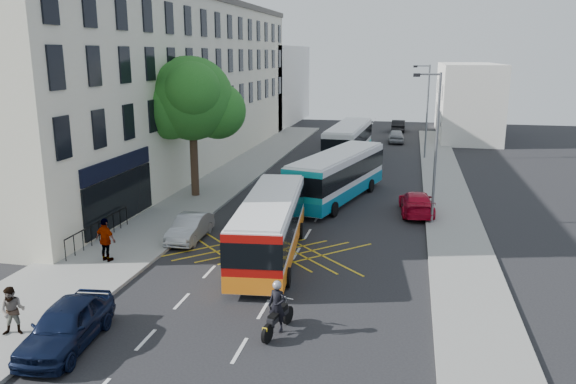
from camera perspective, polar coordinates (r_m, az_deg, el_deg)
The scene contains 22 objects.
ground at distance 20.96m, azimuth -2.48°, elevation -11.82°, with size 120.00×120.00×0.00m, color black.
pavement_left at distance 36.95m, azimuth -9.36°, elevation -0.40°, with size 5.00×70.00×0.15m, color gray.
pavement_right at distance 34.55m, azimuth 16.19°, elevation -1.78°, with size 3.00×70.00×0.15m, color gray.
terrace_main at distance 46.77m, azimuth -11.76°, elevation 10.77°, with size 8.30×45.00×13.50m.
terrace_far at distance 75.75m, azimuth -2.23°, elevation 10.81°, with size 8.00×20.00×10.00m, color silver.
building_right at distance 66.72m, azimuth 17.71°, elevation 8.89°, with size 6.00×18.00×8.00m, color silver.
street_tree at distance 35.91m, azimuth -9.79°, elevation 9.24°, with size 6.30×5.70×8.80m.
lamp_near at distance 30.60m, azimuth 14.66°, elevation 5.05°, with size 1.45×0.15×8.00m.
lamp_far at distance 50.46m, azimuth 13.86°, elevation 8.43°, with size 1.45×0.15×8.00m.
railings at distance 28.93m, azimuth -18.67°, elevation -3.67°, with size 0.08×5.60×1.14m, color black, non-canonical shape.
bus_near at distance 25.48m, azimuth -1.84°, elevation -3.47°, with size 3.40×10.22×2.82m.
bus_mid at distance 35.51m, azimuth 5.04°, elevation 1.68°, with size 5.12×11.12×3.05m.
bus_far at distance 49.19m, azimuth 6.17°, elevation 5.13°, with size 3.22×11.26×3.13m.
motorbike at distance 18.94m, azimuth -1.07°, elevation -11.77°, with size 0.79×2.09×1.88m.
parked_car_blue at distance 19.56m, azimuth -21.59°, elevation -12.45°, with size 1.73×4.30×1.46m, color black.
parked_car_silver at distance 28.51m, azimuth -9.92°, elevation -3.58°, with size 1.32×3.79×1.25m, color #A4A7AB.
red_hatchback at distance 33.39m, azimuth 12.92°, elevation -1.08°, with size 1.84×4.53×1.31m, color #B30723.
distant_car_grey at distance 57.88m, azimuth 5.35°, elevation 5.52°, with size 2.31×5.02×1.39m, color #3F4146.
distant_car_silver at distance 59.97m, azimuth 10.93°, elevation 5.62°, with size 1.64×4.09×1.39m, color #999AA0.
distant_car_dark at distance 68.32m, azimuth 11.15°, elevation 6.61°, with size 1.52×4.35×1.43m, color black.
pedestrian_near at distance 20.62m, azimuth -26.18°, elevation -10.80°, with size 0.80×0.62×1.64m, color gray.
pedestrian_far at distance 26.00m, azimuth -18.02°, elevation -4.64°, with size 1.14×0.48×1.95m, color gray.
Camera 1 is at (4.87, -18.24, 9.10)m, focal length 35.00 mm.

